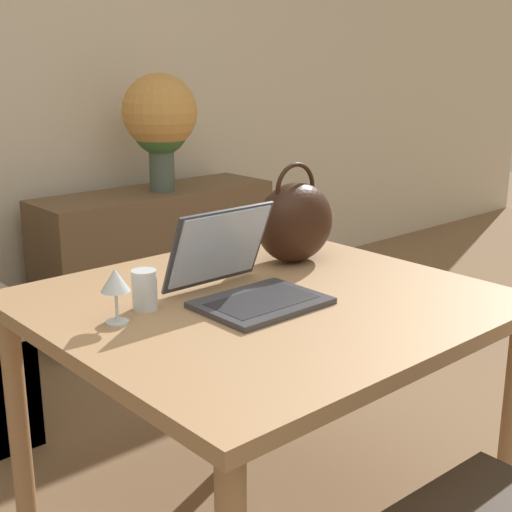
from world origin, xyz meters
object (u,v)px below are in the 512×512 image
laptop (241,276)px  flower_vase (160,119)px  drinking_glass (145,290)px  wine_glass (115,283)px  handbag (295,222)px

laptop → flower_vase: (0.86, 1.62, 0.27)m
laptop → flower_vase: bearing=62.2°
drinking_glass → wine_glass: (-0.11, -0.04, 0.05)m
laptop → wine_glass: laptop is taller
laptop → handbag: (0.36, 0.16, 0.07)m
handbag → drinking_glass: bearing=-174.0°
drinking_glass → wine_glass: 0.12m
laptop → handbag: 0.40m
drinking_glass → laptop: bearing=-22.3°
drinking_glass → handbag: 0.61m
drinking_glass → handbag: size_ratio=0.33×
handbag → flower_vase: bearing=71.3°
handbag → flower_vase: size_ratio=0.54×
drinking_glass → flower_vase: bearing=54.2°
handbag → flower_vase: 1.55m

